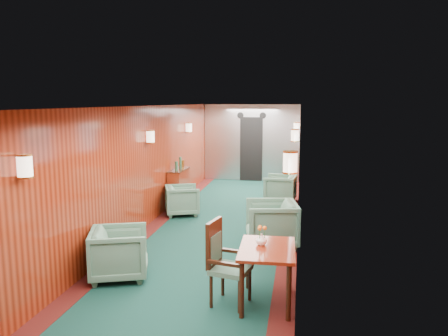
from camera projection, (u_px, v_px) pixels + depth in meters
name	position (u px, v px, depth m)	size (l,w,h in m)	color
room	(215.00, 149.00, 7.87)	(12.00, 12.10, 2.40)	#0E342B
bulkhead	(251.00, 143.00, 13.69)	(2.98, 0.17, 2.39)	silver
windows_right	(299.00, 159.00, 7.89)	(0.02, 8.60, 0.80)	#B0B3B7
wall_sconces	(221.00, 138.00, 8.40)	(2.97, 7.97, 0.25)	beige
dining_table	(267.00, 257.00, 5.34)	(0.70, 0.98, 0.72)	maroon
side_chair	(223.00, 259.00, 5.37)	(0.55, 0.57, 1.05)	#1E4637
credenza	(179.00, 187.00, 10.47)	(0.31, 0.99, 1.16)	maroon
flower_vase	(261.00, 239.00, 5.41)	(0.14, 0.14, 0.15)	white
armchair_left_near	(119.00, 253.00, 6.18)	(0.77, 0.79, 0.72)	#1E4637
armchair_left_far	(182.00, 200.00, 9.62)	(0.70, 0.72, 0.66)	#1E4637
armchair_right_near	(271.00, 224.00, 7.54)	(0.84, 0.87, 0.79)	#1E4637
armchair_right_far	(280.00, 189.00, 10.83)	(0.72, 0.75, 0.68)	#1E4637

